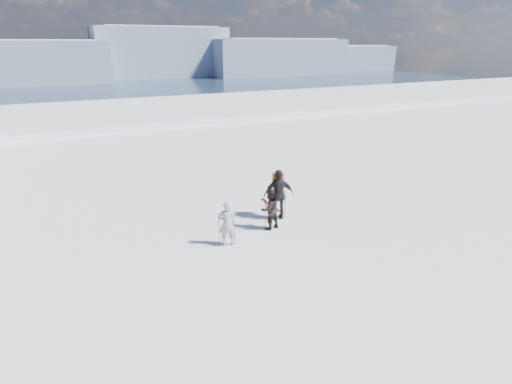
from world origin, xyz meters
TOP-DOWN VIEW (x-y plane):
  - lake_basin at (0.00, 30.00)m, footprint 820.00×820.00m
  - far_mountain_range at (29.60, 454.78)m, footprint 770.00×110.00m
  - skier_grey at (-3.20, 2.46)m, footprint 0.62×0.47m
  - skier_dark at (-1.41, 2.96)m, footprint 0.83×0.71m
  - skier_pack at (-0.69, 3.59)m, footprint 1.21×0.80m
  - backpack at (-0.61, 3.83)m, footprint 0.46×0.35m
  - ski_poles at (-1.81, 2.94)m, footprint 3.07×1.12m
  - skis_loose at (-0.41, 4.80)m, footprint 0.43×1.70m

SIDE VIEW (x-z plane):
  - far_mountain_range at x=29.60m, z-range -33.69..19.31m
  - lake_basin at x=0.00m, z-range -42.31..29.31m
  - skis_loose at x=-0.41m, z-range 0.00..0.03m
  - ski_poles at x=-1.81m, z-range -0.03..1.20m
  - skier_dark at x=-1.41m, z-range 0.00..1.50m
  - skier_grey at x=-3.20m, z-range 0.00..1.53m
  - skier_pack at x=-0.69m, z-range 0.00..1.92m
  - backpack at x=-0.61m, z-range 1.92..2.45m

